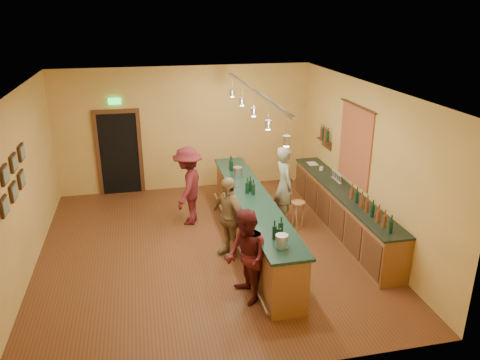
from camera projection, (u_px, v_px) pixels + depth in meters
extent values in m
plane|color=#553318|center=(207.00, 249.00, 9.39)|extent=(7.00, 7.00, 0.00)
cube|color=silver|center=(202.00, 89.00, 8.27)|extent=(6.50, 7.00, 0.02)
cube|color=gold|center=(185.00, 129.00, 12.03)|extent=(6.50, 0.02, 3.20)
cube|color=gold|center=(246.00, 270.00, 5.63)|extent=(6.50, 0.02, 3.20)
cube|color=gold|center=(21.00, 187.00, 8.18)|extent=(0.02, 7.00, 3.20)
cube|color=gold|center=(364.00, 163.00, 9.48)|extent=(0.02, 7.00, 3.20)
cube|color=black|center=(119.00, 154.00, 11.87)|extent=(0.95, 0.06, 2.10)
cube|color=#4C2F16|center=(98.00, 155.00, 11.75)|extent=(0.10, 0.08, 2.10)
cube|color=#4C2F16|center=(141.00, 153.00, 11.96)|extent=(0.10, 0.08, 2.10)
cube|color=#4C2F16|center=(115.00, 111.00, 11.47)|extent=(1.15, 0.08, 0.10)
cube|color=#19E54C|center=(114.00, 101.00, 11.37)|extent=(0.30, 0.04, 0.15)
cube|color=#A3202E|center=(355.00, 145.00, 9.75)|extent=(0.03, 1.40, 1.60)
cube|color=#4C2F16|center=(324.00, 140.00, 11.21)|extent=(0.16, 0.55, 0.03)
cube|color=#4C2F16|center=(326.00, 144.00, 11.26)|extent=(0.03, 0.55, 0.18)
cube|color=brown|center=(342.00, 211.00, 10.01)|extent=(0.55, 4.50, 0.90)
cube|color=black|center=(344.00, 191.00, 9.84)|extent=(0.60, 4.55, 0.04)
cylinder|color=silver|center=(321.00, 168.00, 11.01)|extent=(0.09, 0.09, 0.09)
cube|color=silver|center=(312.00, 164.00, 11.47)|extent=(0.22, 0.30, 0.01)
cube|color=brown|center=(253.00, 222.00, 9.40)|extent=(0.60, 5.00, 1.00)
cube|color=#133029|center=(253.00, 198.00, 9.22)|extent=(0.70, 5.10, 0.05)
cylinder|color=silver|center=(235.00, 239.00, 9.45)|extent=(0.05, 5.00, 0.05)
cylinder|color=silver|center=(282.00, 241.00, 7.24)|extent=(0.20, 0.20, 0.22)
cylinder|color=silver|center=(238.00, 172.00, 10.26)|extent=(0.20, 0.20, 0.22)
cube|color=silver|center=(254.00, 91.00, 8.48)|extent=(0.06, 4.60, 0.05)
cylinder|color=silver|center=(287.00, 127.00, 6.71)|extent=(0.01, 0.01, 0.35)
cylinder|color=#A5A5AD|center=(287.00, 140.00, 6.78)|extent=(0.11, 0.11, 0.14)
cylinder|color=#FFEABF|center=(286.00, 146.00, 6.81)|extent=(0.08, 0.08, 0.02)
cylinder|color=silver|center=(268.00, 112.00, 7.63)|extent=(0.01, 0.01, 0.35)
cylinder|color=#A5A5AD|center=(268.00, 124.00, 7.70)|extent=(0.11, 0.11, 0.14)
cylinder|color=#FFEABF|center=(268.00, 129.00, 7.73)|extent=(0.08, 0.08, 0.02)
cylinder|color=silver|center=(254.00, 101.00, 8.54)|extent=(0.01, 0.01, 0.35)
cylinder|color=#A5A5AD|center=(254.00, 112.00, 8.61)|extent=(0.11, 0.11, 0.14)
cylinder|color=#FFEABF|center=(254.00, 116.00, 8.64)|extent=(0.08, 0.08, 0.02)
cylinder|color=silver|center=(242.00, 92.00, 9.46)|extent=(0.01, 0.01, 0.35)
cylinder|color=#A5A5AD|center=(242.00, 102.00, 9.53)|extent=(0.11, 0.11, 0.14)
cylinder|color=#FFEABF|center=(242.00, 105.00, 9.56)|extent=(0.08, 0.08, 0.02)
cylinder|color=silver|center=(232.00, 84.00, 10.37)|extent=(0.01, 0.01, 0.35)
cylinder|color=#A5A5AD|center=(232.00, 93.00, 10.44)|extent=(0.11, 0.11, 0.14)
cylinder|color=#FFEABF|center=(232.00, 97.00, 10.47)|extent=(0.08, 0.08, 0.02)
imported|color=gray|center=(284.00, 185.00, 10.25)|extent=(0.45, 0.66, 1.78)
imported|color=#59191E|center=(246.00, 257.00, 7.51)|extent=(0.72, 0.86, 1.59)
imported|color=#997A51|center=(229.00, 217.00, 8.90)|extent=(0.75, 1.02, 1.61)
imported|color=#59191E|center=(188.00, 186.00, 10.24)|extent=(1.03, 1.30, 1.76)
cylinder|color=#A66F4B|center=(298.00, 203.00, 10.07)|extent=(0.30, 0.30, 0.04)
cylinder|color=#A66F4B|center=(303.00, 215.00, 10.20)|extent=(0.04, 0.04, 0.59)
cylinder|color=#A66F4B|center=(294.00, 214.00, 10.26)|extent=(0.04, 0.04, 0.59)
cylinder|color=#A66F4B|center=(297.00, 218.00, 10.07)|extent=(0.04, 0.04, 0.59)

